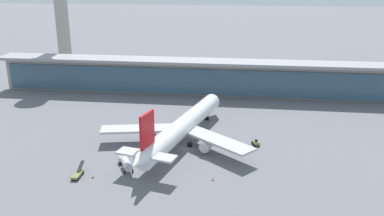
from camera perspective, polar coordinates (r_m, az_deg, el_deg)
name	(u,v)px	position (r m, az deg, el deg)	size (l,w,h in m)	color
ground_plane	(185,148)	(124.69, -0.91, -5.57)	(1200.00, 1200.00, 0.00)	slate
airliner_on_stand	(182,127)	(126.07, -1.36, -2.65)	(48.11, 63.62, 17.15)	white
service_truck_near_nose_grey	(126,163)	(112.81, -9.15, -7.52)	(6.08, 8.63, 2.95)	gray
service_truck_under_wing_olive	(256,143)	(127.68, 8.82, -4.78)	(2.60, 3.28, 2.05)	olive
service_truck_mid_apron_olive	(78,174)	(111.60, -15.57, -8.80)	(2.04, 6.83, 2.70)	olive
terminal_building	(206,76)	(178.50, 1.90, 4.41)	(183.60, 12.80, 15.20)	#9E998E
safety_cone_alpha	(164,172)	(109.75, -3.92, -8.89)	(0.62, 0.62, 0.70)	orange
safety_cone_bravo	(142,167)	(113.07, -6.97, -8.14)	(0.62, 0.62, 0.70)	orange
safety_cone_charlie	(213,179)	(106.13, 2.92, -9.86)	(0.62, 0.62, 0.70)	orange
safety_cone_delta	(148,167)	(112.66, -6.06, -8.20)	(0.62, 0.62, 0.70)	orange
safety_cone_echo	(93,177)	(110.28, -13.61, -9.26)	(0.62, 0.62, 0.70)	orange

